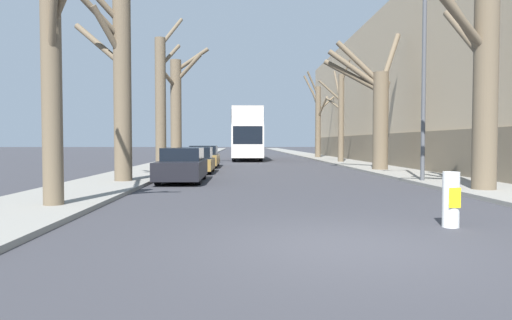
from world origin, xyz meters
TOP-DOWN VIEW (x-y plane):
  - ground_plane at (0.00, 0.00)m, footprint 300.00×300.00m
  - sidewalk_left at (-6.53, 50.00)m, footprint 3.09×120.00m
  - sidewalk_right at (6.53, 50.00)m, footprint 3.09×120.00m
  - building_facade_right at (13.06, 29.59)m, footprint 10.08×43.37m
  - street_tree_left_0 at (-5.99, 4.01)m, footprint 2.78×3.34m
  - street_tree_left_1 at (-6.17, 10.72)m, footprint 2.48×3.26m
  - street_tree_left_2 at (-5.90, 18.54)m, footprint 1.42×3.17m
  - street_tree_left_3 at (-6.09, 26.06)m, footprint 3.51×2.44m
  - street_tree_right_0 at (5.94, 7.15)m, footprint 2.97×2.93m
  - street_tree_right_1 at (5.87, 17.81)m, footprint 4.51×2.06m
  - street_tree_right_2 at (6.07, 27.67)m, footprint 2.27×2.89m
  - street_tree_right_3 at (6.15, 38.10)m, footprint 3.64×4.34m
  - double_decker_bus at (-0.97, 34.14)m, footprint 2.61×10.69m
  - parked_car_0 at (-3.90, 11.53)m, footprint 1.71×4.41m
  - parked_car_1 at (-3.90, 16.98)m, footprint 1.85×3.94m
  - parked_car_2 at (-3.90, 22.45)m, footprint 1.87×4.54m
  - lamp_post at (5.34, 10.45)m, footprint 1.40×0.20m
  - traffic_bollard at (2.34, 1.49)m, footprint 0.31×0.32m

SIDE VIEW (x-z plane):
  - ground_plane at x=0.00m, z-range 0.00..0.00m
  - sidewalk_left at x=-6.53m, z-range 0.00..0.12m
  - sidewalk_right at x=6.53m, z-range 0.00..0.12m
  - traffic_bollard at x=2.34m, z-range 0.00..1.04m
  - parked_car_1 at x=-3.90m, z-range -0.04..1.30m
  - parked_car_2 at x=-3.90m, z-range -0.03..1.33m
  - parked_car_0 at x=-3.90m, z-range -0.03..1.33m
  - double_decker_bus at x=-0.97m, z-range 0.30..4.78m
  - street_tree_left_0 at x=-5.99m, z-range -0.58..6.63m
  - street_tree_right_1 at x=5.87m, z-range -0.45..7.35m
  - street_tree_right_2 at x=6.07m, z-range -0.16..7.60m
  - street_tree_right_0 at x=5.94m, z-range -0.11..7.96m
  - street_tree_left_1 at x=-6.17m, z-range 0.07..8.01m
  - street_tree_left_2 at x=-5.90m, z-range -0.50..8.59m
  - street_tree_right_3 at x=6.15m, z-range -0.21..8.33m
  - street_tree_left_3 at x=-6.09m, z-range -0.13..8.32m
  - lamp_post at x=5.34m, z-range 0.46..7.89m
  - building_facade_right at x=13.06m, z-range -0.01..10.75m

